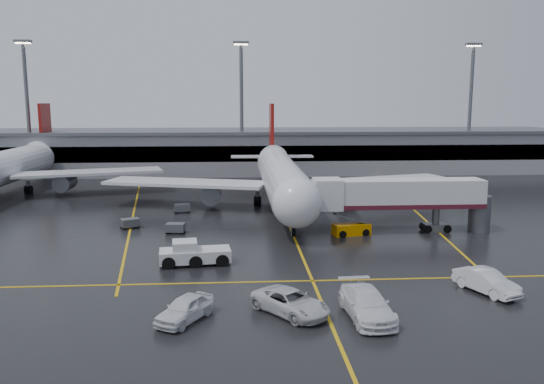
{
  "coord_description": "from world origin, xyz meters",
  "views": [
    {
      "loc": [
        -6.04,
        -64.25,
        14.42
      ],
      "look_at": [
        -2.0,
        -2.0,
        4.0
      ],
      "focal_mm": 36.16,
      "sensor_mm": 36.0,
      "label": 1
    }
  ],
  "objects": [
    {
      "name": "light_mast_left",
      "position": [
        -45.0,
        42.0,
        14.47
      ],
      "size": [
        3.0,
        1.2,
        25.45
      ],
      "color": "#595B60",
      "rests_on": "ground"
    },
    {
      "name": "jet_bridge",
      "position": [
        11.87,
        -6.0,
        3.93
      ],
      "size": [
        19.9,
        3.4,
        6.05
      ],
      "color": "silver",
      "rests_on": "ground"
    },
    {
      "name": "apron_line_centre",
      "position": [
        0.0,
        0.0,
        0.01
      ],
      "size": [
        0.25,
        90.0,
        0.02
      ],
      "primitive_type": "cube",
      "color": "gold",
      "rests_on": "ground"
    },
    {
      "name": "terminal",
      "position": [
        0.0,
        47.93,
        4.32
      ],
      "size": [
        122.0,
        19.0,
        8.6
      ],
      "color": "gray",
      "rests_on": "ground"
    },
    {
      "name": "apron_line_left",
      "position": [
        -20.0,
        10.0,
        0.01
      ],
      "size": [
        9.99,
        69.35,
        0.02
      ],
      "primitive_type": "cube",
      "rotation": [
        0.0,
        0.0,
        0.14
      ],
      "color": "gold",
      "rests_on": "ground"
    },
    {
      "name": "baggage_cart_b",
      "position": [
        -18.32,
        -2.11,
        0.63
      ],
      "size": [
        2.37,
        2.07,
        1.12
      ],
      "color": "#595B60",
      "rests_on": "ground"
    },
    {
      "name": "apron_line_right",
      "position": [
        18.0,
        10.0,
        0.01
      ],
      "size": [
        7.57,
        69.64,
        0.02
      ],
      "primitive_type": "cube",
      "rotation": [
        0.0,
        0.0,
        -0.1
      ],
      "color": "gold",
      "rests_on": "ground"
    },
    {
      "name": "light_mast_right",
      "position": [
        40.0,
        42.0,
        14.47
      ],
      "size": [
        3.0,
        1.2,
        25.45
      ],
      "color": "#595B60",
      "rests_on": "ground"
    },
    {
      "name": "main_airliner",
      "position": [
        0.0,
        9.7,
        4.21
      ],
      "size": [
        48.8,
        45.6,
        14.1
      ],
      "color": "silver",
      "rests_on": "ground"
    },
    {
      "name": "ground",
      "position": [
        0.0,
        0.0,
        0.0
      ],
      "size": [
        220.0,
        220.0,
        0.0
      ],
      "primitive_type": "plane",
      "color": "black",
      "rests_on": "ground"
    },
    {
      "name": "belt_loader",
      "position": [
        6.33,
        -6.92,
        0.63
      ],
      "size": [
        4.3,
        2.59,
        2.56
      ],
      "color": "#C97800",
      "rests_on": "ground"
    },
    {
      "name": "service_van_b",
      "position": [
        2.57,
        -29.75,
        0.96
      ],
      "size": [
        3.15,
        6.77,
        1.91
      ],
      "primitive_type": "imported",
      "rotation": [
        0.0,
        0.0,
        0.07
      ],
      "color": "white",
      "rests_on": "ground"
    },
    {
      "name": "apron_line_stop",
      "position": [
        0.0,
        -22.0,
        0.01
      ],
      "size": [
        60.0,
        0.25,
        0.02
      ],
      "primitive_type": "cube",
      "color": "gold",
      "rests_on": "ground"
    },
    {
      "name": "service_van_a",
      "position": [
        -2.46,
        -28.78,
        0.83
      ],
      "size": [
        5.88,
        6.35,
        1.65
      ],
      "primitive_type": "imported",
      "rotation": [
        0.0,
        0.0,
        0.68
      ],
      "color": "silver",
      "rests_on": "ground"
    },
    {
      "name": "pushback_tractor",
      "position": [
        -10.02,
        -16.68,
        0.89
      ],
      "size": [
        6.5,
        3.3,
        2.24
      ],
      "color": "silver",
      "rests_on": "ground"
    },
    {
      "name": "baggage_cart_a",
      "position": [
        -12.86,
        -4.94,
        0.63
      ],
      "size": [
        2.14,
        1.52,
        1.12
      ],
      "color": "#595B60",
      "rests_on": "ground"
    },
    {
      "name": "baggage_cart_c",
      "position": [
        -13.22,
        6.48,
        0.63
      ],
      "size": [
        2.22,
        1.67,
        1.12
      ],
      "color": "#595B60",
      "rests_on": "ground"
    },
    {
      "name": "service_van_c",
      "position": [
        12.79,
        -25.56,
        0.88
      ],
      "size": [
        3.81,
        5.65,
        1.76
      ],
      "primitive_type": "imported",
      "rotation": [
        0.0,
        0.0,
        0.4
      ],
      "color": "silver",
      "rests_on": "ground"
    },
    {
      "name": "light_mast_mid",
      "position": [
        -5.0,
        42.0,
        14.47
      ],
      "size": [
        3.0,
        1.2,
        25.45
      ],
      "color": "#595B60",
      "rests_on": "ground"
    },
    {
      "name": "service_van_d",
      "position": [
        -9.56,
        -29.51,
        0.84
      ],
      "size": [
        4.21,
        5.23,
        1.67
      ],
      "primitive_type": "imported",
      "rotation": [
        0.0,
        0.0,
        -0.54
      ],
      "color": "white",
      "rests_on": "ground"
    },
    {
      "name": "second_airliner",
      "position": [
        -42.0,
        21.7,
        4.21
      ],
      "size": [
        48.8,
        45.6,
        14.1
      ],
      "color": "silver",
      "rests_on": "ground"
    }
  ]
}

